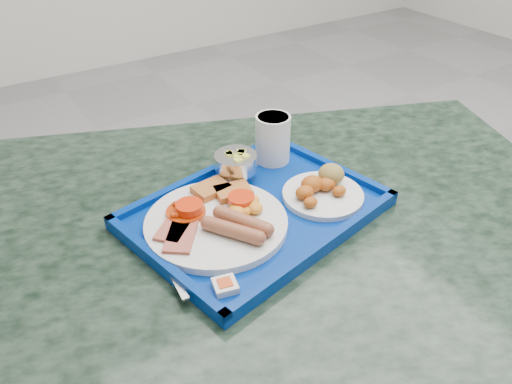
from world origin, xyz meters
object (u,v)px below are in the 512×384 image
Objects in this scene: tray at (256,212)px; fruit_bowl at (236,163)px; table at (261,297)px; juice_cup at (273,137)px; main_plate at (218,218)px; bread_plate at (323,189)px.

fruit_bowl reaches higher than tray.
juice_cup is at bearing 49.95° from table.
fruit_bowl is at bearing 78.52° from tray.
main_plate is at bearing -132.92° from fruit_bowl.
tray is at bearing 166.43° from bread_plate.
fruit_bowl is (0.02, 0.11, 0.05)m from tray.
tray is at bearing 93.60° from table.
juice_cup reaches higher than tray.
fruit_bowl reaches higher than bread_plate.
main_plate is (-0.08, -0.00, 0.02)m from tray.
table is 14.57× the size of juice_cup.
bread_plate is 1.51× the size of juice_cup.
table is 0.28m from bread_plate.
bread_plate is (0.14, -0.03, 0.02)m from tray.
tray is 0.14m from bread_plate.
tray is at bearing -101.48° from fruit_bowl.
tray is at bearing -133.70° from juice_cup.
main_plate is 0.26m from juice_cup.
bread_plate is at bearing -13.57° from tray.
main_plate is at bearing 172.03° from bread_plate.
fruit_bowl is at bearing -166.97° from juice_cup.
table is at bearing -99.50° from fruit_bowl.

